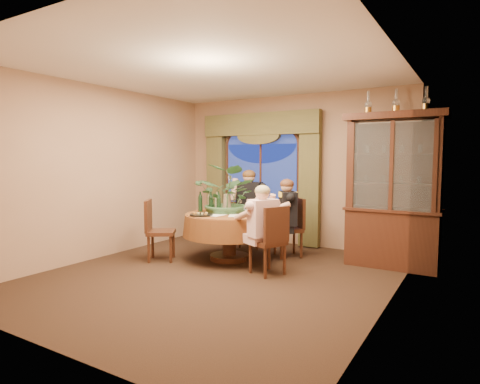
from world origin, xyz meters
The scene contains 37 objects.
floor centered at (0.00, 0.00, 0.00)m, with size 5.00×5.00×0.00m, color black.
wall_back centered at (0.00, 2.50, 1.40)m, with size 4.50×4.50×0.00m, color #946D52.
wall_right centered at (2.25, 0.00, 1.40)m, with size 5.00×5.00×0.00m, color #946D52.
ceiling centered at (0.00, 0.00, 2.80)m, with size 5.00×5.00×0.00m, color white.
window centered at (-0.60, 2.43, 1.30)m, with size 1.62×0.10×1.32m, color navy, non-canonical shape.
arched_transom centered at (-0.60, 2.43, 2.08)m, with size 1.60×0.06×0.44m, color navy, non-canonical shape.
drapery_left centered at (-1.63, 2.38, 1.18)m, with size 0.38×0.14×2.32m, color #484525.
drapery_right centered at (0.43, 2.38, 1.18)m, with size 0.38×0.14×2.32m, color #484525.
swag_valance centered at (-0.60, 2.35, 2.28)m, with size 2.45×0.16×0.42m, color #484525, non-canonical shape.
dining_table centered at (-0.34, 0.87, 0.38)m, with size 1.49×1.49×0.75m, color maroon.
china_cabinet centered at (1.98, 1.75, 1.14)m, with size 1.41×0.56×2.29m, color #321710.
oil_lamp_left centered at (1.58, 1.75, 2.46)m, with size 0.11×0.11×0.34m, color #A5722D, non-canonical shape.
oil_lamp_center centered at (1.98, 1.75, 2.46)m, with size 0.11×0.11×0.34m, color #A5722D, non-canonical shape.
oil_lamp_right centered at (2.38, 1.75, 2.46)m, with size 0.11×0.11×0.34m, color #A5722D, non-canonical shape.
chair_right centered at (0.55, 0.46, 0.48)m, with size 0.42×0.42×0.96m, color black.
chair_back_right centered at (0.38, 1.55, 0.48)m, with size 0.42×0.42×0.96m, color black.
chair_back centered at (-0.49, 1.87, 0.48)m, with size 0.42×0.42×0.96m, color black.
chair_front_left centered at (-1.24, 0.27, 0.48)m, with size 0.42×0.42×0.96m, color black.
person_pink centered at (0.51, 0.42, 0.63)m, with size 0.45×0.41×1.26m, color beige, non-canonical shape.
person_back centered at (-0.53, 1.85, 0.71)m, with size 0.51×0.47×1.42m, color black, non-canonical shape.
person_scarf centered at (0.44, 1.40, 0.65)m, with size 0.47×0.43×1.30m, color black, non-canonical shape.
stoneware_vase centered at (-0.48, 1.02, 0.89)m, with size 0.15×0.15×0.29m, color #8C7058, non-canonical shape.
centerpiece_plant centered at (-0.42, 0.98, 1.40)m, with size 1.05×1.17×0.91m, color #325733.
olive_bowl centered at (-0.26, 0.84, 0.77)m, with size 0.14×0.14×0.04m, color #48592B.
cheese_platter centered at (-0.57, 0.43, 0.76)m, with size 0.36×0.36×0.02m, color black.
wine_bottle_0 centered at (-0.61, 0.91, 0.92)m, with size 0.07×0.07×0.33m, color tan.
wine_bottle_1 centered at (-0.48, 0.77, 0.92)m, with size 0.07×0.07×0.33m, color black.
wine_bottle_2 centered at (-0.77, 0.94, 0.92)m, with size 0.07×0.07×0.33m, color tan.
wine_bottle_3 centered at (-0.86, 0.80, 0.92)m, with size 0.07×0.07×0.33m, color black.
wine_bottle_4 centered at (-0.66, 1.03, 0.92)m, with size 0.07×0.07×0.33m, color black.
wine_bottle_5 centered at (-0.68, 0.84, 0.92)m, with size 0.07×0.07×0.33m, color black.
tasting_paper_0 centered at (-0.10, 0.68, 0.75)m, with size 0.21×0.30×0.00m, color white.
tasting_paper_1 centered at (-0.06, 1.06, 0.75)m, with size 0.21×0.30×0.00m, color white.
tasting_paper_2 centered at (-0.38, 0.57, 0.75)m, with size 0.21×0.30×0.00m, color white.
wine_glass_person_pink centered at (0.10, 0.63, 0.84)m, with size 0.07×0.07×0.18m, color silver, non-canonical shape.
wine_glass_person_back centered at (-0.43, 1.35, 0.84)m, with size 0.07×0.07×0.18m, color silver, non-canonical shape.
wine_glass_person_scarf centered at (0.07, 1.15, 0.84)m, with size 0.07×0.07×0.18m, color silver, non-canonical shape.
Camera 1 is at (3.08, -4.48, 1.62)m, focal length 30.00 mm.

